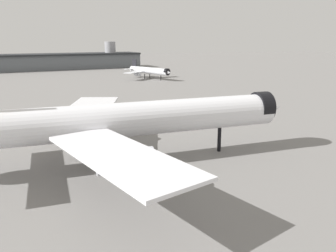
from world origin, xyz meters
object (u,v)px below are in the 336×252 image
at_px(airliner_near_gate, 123,121).
at_px(traffic_cone_wingtip, 120,113).
at_px(airliner_far_taxiway, 149,71).
at_px(traffic_cone_near_nose, 234,124).

xyz_separation_m(airliner_near_gate, traffic_cone_wingtip, (7.66, 40.89, -7.66)).
relative_size(airliner_far_taxiway, traffic_cone_near_nose, 43.13).
relative_size(airliner_near_gate, traffic_cone_near_nose, 87.09).
bearing_deg(airliner_far_taxiway, airliner_near_gate, -43.28).
height_order(airliner_far_taxiway, traffic_cone_near_nose, airliner_far_taxiway).
height_order(airliner_near_gate, traffic_cone_near_nose, airliner_near_gate).
height_order(airliner_far_taxiway, traffic_cone_wingtip, airliner_far_taxiway).
bearing_deg(traffic_cone_wingtip, airliner_far_taxiway, 68.16).
bearing_deg(airliner_near_gate, traffic_cone_near_nose, 27.65).
distance_m(airliner_near_gate, traffic_cone_wingtip, 42.30).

